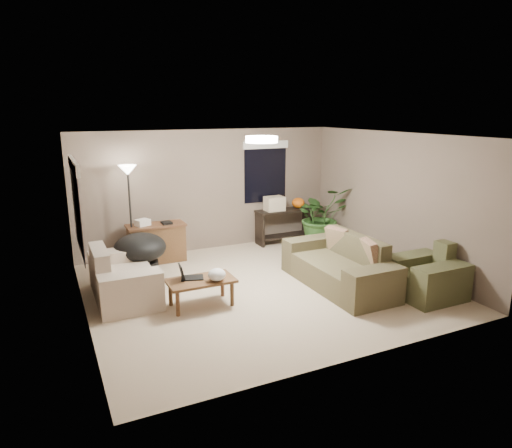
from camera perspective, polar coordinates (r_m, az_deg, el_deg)
name	(u,v)px	position (r m, az deg, el deg)	size (l,w,h in m)	color
room_shell	(261,215)	(7.31, 0.67, 1.17)	(5.50, 5.50, 5.50)	tan
main_sofa	(340,269)	(7.81, 10.45, -5.52)	(0.95, 2.20, 0.85)	brown
throw_pillows	(353,247)	(7.85, 12.08, -2.77)	(0.35, 1.39, 0.47)	#8C7251
loveseat	(122,280)	(7.50, -16.42, -6.70)	(0.90, 1.60, 0.85)	#BCB4A0
armchair	(426,278)	(7.76, 20.49, -6.32)	(0.95, 1.00, 0.85)	brown
coffee_table	(201,283)	(6.94, -6.90, -7.36)	(1.00, 0.55, 0.42)	brown
laptop	(188,275)	(6.94, -8.52, -6.35)	(0.39, 0.31, 0.24)	black
plastic_bag	(217,275)	(6.81, -4.93, -6.33)	(0.27, 0.24, 0.19)	white
desk	(157,243)	(9.05, -12.30, -2.31)	(1.10, 0.50, 0.75)	brown
desk_papers	(148,223)	(8.90, -13.40, 0.17)	(0.70, 0.31, 0.12)	silver
console_table	(284,223)	(10.13, 3.54, 0.11)	(1.30, 0.40, 0.75)	black
pumpkin	(298,203)	(10.21, 5.30, 2.64)	(0.28, 0.28, 0.23)	orange
cardboard_box	(274,204)	(9.91, 2.31, 2.57)	(0.41, 0.30, 0.30)	beige
papasan_chair	(140,252)	(8.23, -14.26, -3.44)	(1.09, 1.09, 0.80)	black
floor_lamp	(128,182)	(8.67, -15.66, 5.04)	(0.32, 0.32, 1.91)	black
ceiling_fixture	(262,139)	(7.14, 0.69, 10.52)	(0.50, 0.50, 0.10)	white
houseplant	(321,222)	(10.05, 8.09, 0.24)	(1.15, 1.28, 1.00)	#2D5923
cat_scratching_post	(365,252)	(9.09, 13.51, -3.39)	(0.32, 0.32, 0.50)	tan
window_left	(75,192)	(6.81, -21.68, 3.79)	(0.05, 1.56, 1.33)	black
window_back	(266,162)	(9.98, 1.20, 7.80)	(1.06, 0.05, 1.33)	black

